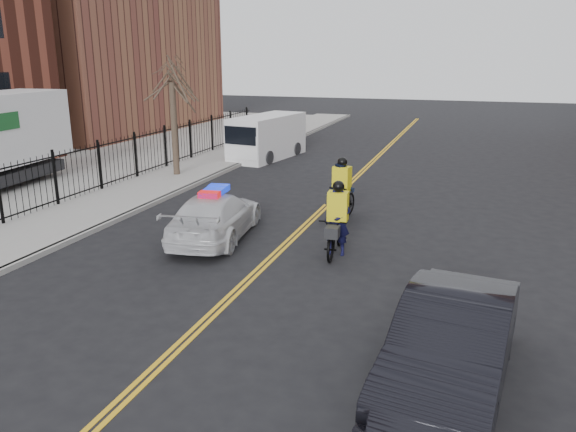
% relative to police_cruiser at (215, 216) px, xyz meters
% --- Properties ---
extents(ground, '(120.00, 120.00, 0.00)m').
position_rel_police_cruiser_xyz_m(ground, '(2.17, -2.69, -0.69)').
color(ground, black).
rests_on(ground, ground).
extents(center_line_left, '(0.10, 60.00, 0.01)m').
position_rel_police_cruiser_xyz_m(center_line_left, '(2.09, 5.31, -0.68)').
color(center_line_left, gold).
rests_on(center_line_left, ground).
extents(center_line_right, '(0.10, 60.00, 0.01)m').
position_rel_police_cruiser_xyz_m(center_line_right, '(2.25, 5.31, -0.68)').
color(center_line_right, gold).
rests_on(center_line_right, ground).
extents(sidewalk, '(3.00, 60.00, 0.15)m').
position_rel_police_cruiser_xyz_m(sidewalk, '(-5.33, 5.31, -0.61)').
color(sidewalk, gray).
rests_on(sidewalk, ground).
extents(curb, '(0.20, 60.00, 0.15)m').
position_rel_police_cruiser_xyz_m(curb, '(-3.83, 5.31, -0.61)').
color(curb, gray).
rests_on(curb, ground).
extents(iron_fence, '(0.12, 28.00, 2.00)m').
position_rel_police_cruiser_xyz_m(iron_fence, '(-6.83, 5.31, 0.31)').
color(iron_fence, black).
rests_on(iron_fence, ground).
extents(warehouse_far, '(14.00, 18.00, 14.00)m').
position_rel_police_cruiser_xyz_m(warehouse_far, '(-20.83, 21.31, 6.31)').
color(warehouse_far, brown).
rests_on(warehouse_far, ground).
extents(street_tree, '(3.20, 3.20, 4.80)m').
position_rel_police_cruiser_xyz_m(street_tree, '(-5.43, 7.31, 2.85)').
color(street_tree, '#372920').
rests_on(street_tree, sidewalk).
extents(police_cruiser, '(2.53, 4.90, 1.52)m').
position_rel_police_cruiser_xyz_m(police_cruiser, '(0.00, 0.00, 0.00)').
color(police_cruiser, silver).
rests_on(police_cruiser, ground).
extents(dark_sedan, '(2.24, 4.98, 1.59)m').
position_rel_police_cruiser_xyz_m(dark_sedan, '(7.04, -5.93, 0.11)').
color(dark_sedan, black).
rests_on(dark_sedan, ground).
extents(cargo_van, '(2.73, 5.56, 2.23)m').
position_rel_police_cruiser_xyz_m(cargo_van, '(-3.35, 13.08, 0.40)').
color(cargo_van, white).
rests_on(cargo_van, ground).
extents(cyclist_near, '(0.86, 2.14, 2.06)m').
position_rel_police_cruiser_xyz_m(cyclist_near, '(3.76, -0.24, 0.03)').
color(cyclist_near, black).
rests_on(cyclist_near, ground).
extents(cyclist_far, '(1.04, 2.15, 2.10)m').
position_rel_police_cruiser_xyz_m(cyclist_far, '(3.08, 3.07, 0.14)').
color(cyclist_far, black).
rests_on(cyclist_far, ground).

